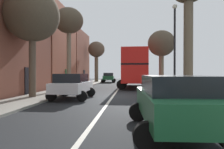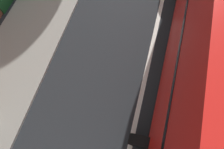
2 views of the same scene
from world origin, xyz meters
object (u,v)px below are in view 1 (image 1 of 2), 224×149
at_px(parked_car_green_right_2, 175,100).
at_px(street_tree_right_3, 161,44).
at_px(double_decker_bus, 134,67).
at_px(parked_car_white_left_1, 72,84).
at_px(parked_car_green_left_3, 109,77).
at_px(street_tree_left_6, 32,16).
at_px(street_tree_right_5, 188,2).
at_px(litter_bin_right, 197,90).
at_px(street_tree_left_4, 96,51).
at_px(lamppost_right, 175,42).
at_px(street_tree_left_0, 69,23).

relative_size(parked_car_green_right_2, street_tree_right_3, 0.64).
relative_size(double_decker_bus, parked_car_white_left_1, 2.55).
height_order(parked_car_green_right_2, parked_car_green_left_3, parked_car_green_right_2).
bearing_deg(street_tree_left_6, parked_car_green_left_3, 83.26).
bearing_deg(street_tree_right_5, street_tree_right_3, 89.69).
distance_m(parked_car_white_left_1, litter_bin_right, 7.81).
bearing_deg(parked_car_green_right_2, parked_car_white_left_1, 124.37).
bearing_deg(street_tree_left_6, street_tree_right_5, 8.65).
height_order(double_decker_bus, street_tree_right_5, street_tree_right_5).
xyz_separation_m(double_decker_bus, street_tree_left_4, (-6.35, 11.65, 3.10)).
relative_size(parked_car_white_left_1, parked_car_green_right_2, 0.91).
xyz_separation_m(double_decker_bus, lamppost_right, (2.60, -9.53, 1.45)).
bearing_deg(street_tree_left_0, parked_car_green_right_2, -62.61).
xyz_separation_m(street_tree_right_5, litter_bin_right, (0.09, -1.56, -5.93)).
bearing_deg(litter_bin_right, lamppost_right, 121.92).
distance_m(parked_car_green_left_3, street_tree_left_4, 5.02).
bearing_deg(street_tree_left_0, street_tree_left_6, -94.06).
bearing_deg(lamppost_right, double_decker_bus, 105.26).
xyz_separation_m(double_decker_bus, street_tree_left_0, (-6.39, -4.52, 4.18)).
relative_size(double_decker_bus, street_tree_left_0, 1.36).
relative_size(double_decker_bus, street_tree_right_3, 1.50).
bearing_deg(parked_car_white_left_1, street_tree_left_4, 95.41).
bearing_deg(lamppost_right, street_tree_left_6, -170.27).
height_order(street_tree_right_3, street_tree_left_6, street_tree_right_3).
distance_m(parked_car_green_right_2, parked_car_green_left_3, 30.22).
height_order(double_decker_bus, parked_car_green_right_2, double_decker_bus).
xyz_separation_m(parked_car_white_left_1, lamppost_right, (6.80, 1.56, 2.88)).
height_order(parked_car_green_right_2, street_tree_right_3, street_tree_right_3).
relative_size(street_tree_right_3, street_tree_right_5, 0.87).
bearing_deg(street_tree_left_6, street_tree_right_3, 54.70).
distance_m(street_tree_left_4, street_tree_right_5, 23.43).
relative_size(parked_car_green_left_3, street_tree_left_0, 0.54).
relative_size(parked_car_green_right_2, parked_car_green_left_3, 1.07).
xyz_separation_m(street_tree_right_3, street_tree_left_4, (-9.93, 8.06, 0.05)).
bearing_deg(parked_car_green_right_2, street_tree_left_4, 103.39).
relative_size(parked_car_green_left_3, street_tree_right_5, 0.52).
bearing_deg(litter_bin_right, street_tree_left_0, 146.50).
xyz_separation_m(parked_car_green_right_2, street_tree_left_4, (-7.16, 30.06, 4.52)).
relative_size(parked_car_white_left_1, street_tree_left_4, 0.60).
relative_size(street_tree_left_4, litter_bin_right, 6.91).
bearing_deg(double_decker_bus, parked_car_green_left_3, 110.21).
bearing_deg(street_tree_right_3, street_tree_left_0, -140.85).
bearing_deg(litter_bin_right, street_tree_left_4, 113.59).
relative_size(street_tree_left_0, street_tree_right_3, 1.10).
bearing_deg(parked_car_green_left_3, litter_bin_right, -70.92).
relative_size(street_tree_right_5, lamppost_right, 1.29).
distance_m(double_decker_bus, parked_car_white_left_1, 11.95).
relative_size(parked_car_green_left_3, street_tree_left_6, 0.60).
distance_m(street_tree_left_6, lamppost_right, 9.73).
xyz_separation_m(street_tree_left_0, street_tree_left_4, (0.04, 16.18, -1.08)).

